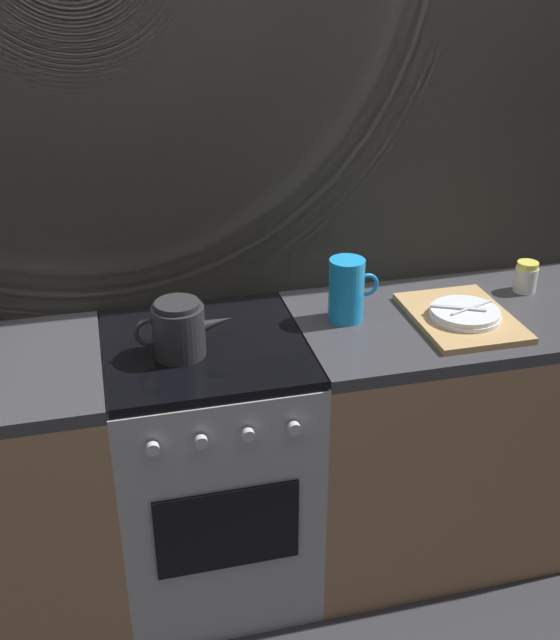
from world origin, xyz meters
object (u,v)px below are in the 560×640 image
at_px(pitcher, 347,290).
at_px(dish_pile, 463,316).
at_px(stove_unit, 211,467).
at_px(spice_jar, 526,277).
at_px(kettle, 179,329).

distance_m(pitcher, dish_pile, 0.37).
height_order(stove_unit, spice_jar, spice_jar).
bearing_deg(pitcher, stove_unit, -173.06).
xyz_separation_m(kettle, dish_pile, (0.88, -0.00, -0.06)).
height_order(kettle, pitcher, pitcher).
height_order(pitcher, dish_pile, pitcher).
relative_size(stove_unit, kettle, 3.16).
bearing_deg(spice_jar, kettle, -172.60).
bearing_deg(kettle, dish_pile, -0.32).
bearing_deg(kettle, spice_jar, 7.40).
bearing_deg(dish_pile, kettle, 179.68).
xyz_separation_m(pitcher, dish_pile, (0.35, -0.11, -0.08)).
relative_size(pitcher, spice_jar, 1.90).
height_order(kettle, dish_pile, kettle).
xyz_separation_m(kettle, spice_jar, (1.18, 0.15, -0.03)).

